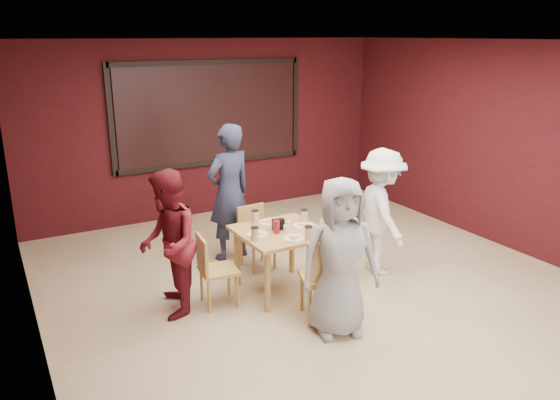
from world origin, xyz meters
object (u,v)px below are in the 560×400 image
chair_front (325,275)px  diner_front (340,258)px  diner_right (381,212)px  chair_back (255,233)px  dining_table (281,238)px  chair_right (342,242)px  diner_back (229,193)px  diner_left (168,244)px  chair_left (212,266)px

chair_front → diner_front: (0.01, -0.23, 0.27)m
diner_right → chair_back: bearing=69.4°
chair_back → dining_table: bearing=-94.2°
chair_right → diner_front: size_ratio=0.50×
chair_right → diner_back: size_ratio=0.45×
diner_left → diner_back: bearing=148.9°
chair_back → diner_front: diner_front is taller
dining_table → chair_front: size_ratio=1.02×
chair_front → chair_left: chair_front is taller
chair_back → chair_left: 1.14m
diner_front → diner_right: bearing=52.7°
diner_front → chair_front: bearing=107.8°
chair_right → diner_right: diner_right is taller
dining_table → diner_right: (1.33, -0.13, 0.13)m
chair_front → chair_left: (-0.87, 0.89, -0.07)m
diner_left → diner_right: size_ratio=1.00×
dining_table → chair_right: (0.83, -0.03, -0.20)m
diner_front → chair_back: bearing=106.2°
diner_front → chair_right: bearing=69.7°
chair_right → diner_left: (-2.10, 0.14, 0.33)m
chair_front → diner_front: bearing=-88.3°
chair_front → chair_back: bearing=89.8°
chair_front → diner_front: size_ratio=0.58×
diner_left → diner_right: 2.61m
chair_left → diner_front: (0.88, -1.12, 0.34)m
chair_front → diner_left: diner_left is taller
dining_table → chair_left: dining_table is taller
chair_right → chair_left: bearing=177.3°
chair_front → chair_right: 1.12m
chair_back → chair_left: bearing=-140.2°
dining_table → diner_left: bearing=175.3°
diner_back → diner_front: bearing=81.6°
chair_right → dining_table: bearing=177.8°
chair_right → diner_front: bearing=-126.4°
diner_left → chair_back: bearing=133.0°
diner_front → diner_left: diner_front is taller
chair_right → diner_right: bearing=-11.1°
chair_front → diner_front: diner_front is taller
chair_right → diner_front: (-0.77, -1.04, 0.34)m
diner_front → diner_right: diner_front is taller
diner_back → diner_left: diner_back is taller
dining_table → diner_back: size_ratio=0.53×
diner_back → diner_left: size_ratio=1.15×
chair_front → diner_back: size_ratio=0.52×
diner_front → diner_left: 1.78m
diner_back → chair_right: bearing=115.1°
diner_back → dining_table: bearing=82.7°
dining_table → chair_back: dining_table is taller
dining_table → chair_right: 0.85m
chair_left → diner_back: bearing=57.9°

